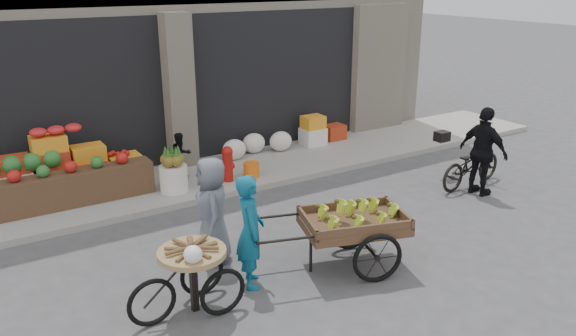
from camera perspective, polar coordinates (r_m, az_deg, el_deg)
ground at (r=8.24m, az=2.95°, el=-9.90°), size 80.00×80.00×0.00m
sidewalk at (r=11.50m, az=-8.86°, el=-1.08°), size 18.00×2.20×0.12m
building at (r=14.52m, az=-16.10°, el=16.01°), size 14.00×6.45×7.00m
fruit_display at (r=10.90m, az=-21.64°, el=0.01°), size 3.10×1.12×1.24m
pineapple_bin at (r=10.70m, az=-11.53°, el=-1.05°), size 0.52×0.52×0.50m
fire_hydrant at (r=11.02m, az=-6.16°, el=0.57°), size 0.22×0.22×0.71m
orange_bucket at (r=11.26m, az=-3.73°, el=-0.19°), size 0.32×0.32×0.30m
right_bay_goods at (r=13.06m, az=0.52°, el=3.24°), size 3.35×0.60×0.70m
seated_person at (r=11.29m, az=-10.82°, el=1.24°), size 0.51×0.43×0.93m
banana_cart at (r=7.94m, az=6.35°, el=-5.23°), size 2.59×1.62×1.01m
vendor_woman at (r=7.45m, az=-3.86°, el=-6.42°), size 0.56×0.67×1.57m
tricycle_cart at (r=7.07m, az=-9.69°, el=-10.21°), size 1.43×0.88×0.95m
vendor_grey at (r=8.13m, az=-7.70°, el=-4.28°), size 0.71×0.89×1.58m
bicycle at (r=11.59m, az=18.12°, el=0.37°), size 1.76×0.75×0.90m
cyclist at (r=11.09m, az=19.22°, el=1.56°), size 0.50×1.03×1.69m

